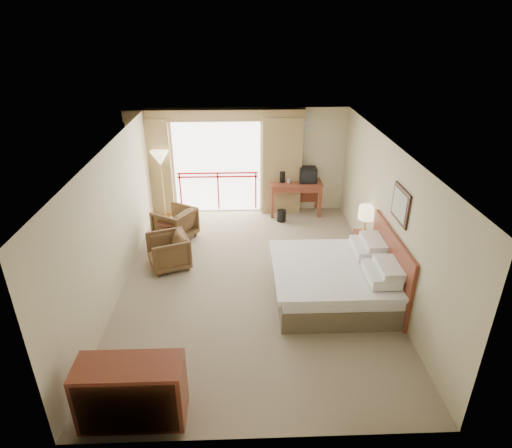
{
  "coord_description": "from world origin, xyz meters",
  "views": [
    {
      "loc": [
        -0.19,
        -7.09,
        4.68
      ],
      "look_at": [
        0.08,
        0.4,
        1.05
      ],
      "focal_mm": 30.0,
      "sensor_mm": 36.0,
      "label": 1
    }
  ],
  "objects_px": {
    "table_lamp": "(367,213)",
    "armchair_near": "(170,266)",
    "bed": "(336,280)",
    "nightstand": "(363,246)",
    "desk": "(295,188)",
    "armchair_far": "(176,238)",
    "floor_lamp": "(160,161)",
    "dresser": "(132,392)",
    "wastebasket": "(281,216)",
    "side_table": "(169,229)",
    "tv": "(308,175)"
  },
  "relations": [
    {
      "from": "table_lamp",
      "to": "armchair_near",
      "type": "height_order",
      "value": "table_lamp"
    },
    {
      "from": "bed",
      "to": "nightstand",
      "type": "xyz_separation_m",
      "value": [
        0.9,
        1.42,
        -0.09
      ]
    },
    {
      "from": "desk",
      "to": "armchair_far",
      "type": "distance_m",
      "value": 3.33
    },
    {
      "from": "armchair_far",
      "to": "floor_lamp",
      "type": "relative_size",
      "value": 0.47
    },
    {
      "from": "armchair_far",
      "to": "dresser",
      "type": "height_order",
      "value": "dresser"
    },
    {
      "from": "table_lamp",
      "to": "floor_lamp",
      "type": "bearing_deg",
      "value": 154.05
    },
    {
      "from": "wastebasket",
      "to": "floor_lamp",
      "type": "relative_size",
      "value": 0.17
    },
    {
      "from": "bed",
      "to": "side_table",
      "type": "xyz_separation_m",
      "value": [
        -3.33,
        2.17,
        0.01
      ]
    },
    {
      "from": "desk",
      "to": "floor_lamp",
      "type": "distance_m",
      "value": 3.49
    },
    {
      "from": "side_table",
      "to": "dresser",
      "type": "xyz_separation_m",
      "value": [
        0.22,
        -4.7,
        0.05
      ]
    },
    {
      "from": "nightstand",
      "to": "floor_lamp",
      "type": "height_order",
      "value": "floor_lamp"
    },
    {
      "from": "nightstand",
      "to": "dresser",
      "type": "relative_size",
      "value": 0.43
    },
    {
      "from": "bed",
      "to": "wastebasket",
      "type": "xyz_separation_m",
      "value": [
        -0.68,
        3.33,
        -0.23
      ]
    },
    {
      "from": "armchair_near",
      "to": "tv",
      "type": "bearing_deg",
      "value": 108.21
    },
    {
      "from": "wastebasket",
      "to": "floor_lamp",
      "type": "xyz_separation_m",
      "value": [
        -2.99,
        0.36,
        1.37
      ]
    },
    {
      "from": "nightstand",
      "to": "armchair_near",
      "type": "height_order",
      "value": "nightstand"
    },
    {
      "from": "side_table",
      "to": "floor_lamp",
      "type": "relative_size",
      "value": 0.32
    },
    {
      "from": "armchair_near",
      "to": "floor_lamp",
      "type": "distance_m",
      "value": 2.95
    },
    {
      "from": "tv",
      "to": "armchair_near",
      "type": "xyz_separation_m",
      "value": [
        -3.22,
        -2.6,
        -1.06
      ]
    },
    {
      "from": "bed",
      "to": "dresser",
      "type": "distance_m",
      "value": 4.01
    },
    {
      "from": "side_table",
      "to": "floor_lamp",
      "type": "xyz_separation_m",
      "value": [
        -0.34,
        1.52,
        1.12
      ]
    },
    {
      "from": "side_table",
      "to": "bed",
      "type": "bearing_deg",
      "value": -33.08
    },
    {
      "from": "bed",
      "to": "dresser",
      "type": "relative_size",
      "value": 1.6
    },
    {
      "from": "desk",
      "to": "armchair_near",
      "type": "distance_m",
      "value": 4.01
    },
    {
      "from": "nightstand",
      "to": "armchair_near",
      "type": "distance_m",
      "value": 4.11
    },
    {
      "from": "nightstand",
      "to": "desk",
      "type": "xyz_separation_m",
      "value": [
        -1.18,
        2.45,
        0.39
      ]
    },
    {
      "from": "table_lamp",
      "to": "floor_lamp",
      "type": "xyz_separation_m",
      "value": [
        -4.56,
        2.22,
        0.48
      ]
    },
    {
      "from": "table_lamp",
      "to": "wastebasket",
      "type": "bearing_deg",
      "value": 130.31
    },
    {
      "from": "dresser",
      "to": "bed",
      "type": "bearing_deg",
      "value": 38.13
    },
    {
      "from": "table_lamp",
      "to": "wastebasket",
      "type": "height_order",
      "value": "table_lamp"
    },
    {
      "from": "desk",
      "to": "dresser",
      "type": "height_order",
      "value": "dresser"
    },
    {
      "from": "bed",
      "to": "armchair_far",
      "type": "bearing_deg",
      "value": 142.49
    },
    {
      "from": "nightstand",
      "to": "table_lamp",
      "type": "relative_size",
      "value": 0.98
    },
    {
      "from": "bed",
      "to": "floor_lamp",
      "type": "bearing_deg",
      "value": 134.84
    },
    {
      "from": "bed",
      "to": "armchair_far",
      "type": "distance_m",
      "value": 4.1
    },
    {
      "from": "table_lamp",
      "to": "bed",
      "type": "bearing_deg",
      "value": -121.41
    },
    {
      "from": "desk",
      "to": "wastebasket",
      "type": "xyz_separation_m",
      "value": [
        -0.4,
        -0.54,
        -0.53
      ]
    },
    {
      "from": "bed",
      "to": "table_lamp",
      "type": "height_order",
      "value": "table_lamp"
    },
    {
      "from": "floor_lamp",
      "to": "desk",
      "type": "bearing_deg",
      "value": 3.0
    },
    {
      "from": "bed",
      "to": "nightstand",
      "type": "height_order",
      "value": "bed"
    },
    {
      "from": "wastebasket",
      "to": "armchair_far",
      "type": "distance_m",
      "value": 2.7
    },
    {
      "from": "bed",
      "to": "desk",
      "type": "height_order",
      "value": "bed"
    },
    {
      "from": "desk",
      "to": "tv",
      "type": "xyz_separation_m",
      "value": [
        0.3,
        -0.06,
        0.38
      ]
    },
    {
      "from": "wastebasket",
      "to": "floor_lamp",
      "type": "distance_m",
      "value": 3.31
    },
    {
      "from": "table_lamp",
      "to": "desk",
      "type": "height_order",
      "value": "table_lamp"
    },
    {
      "from": "nightstand",
      "to": "wastebasket",
      "type": "relative_size",
      "value": 1.97
    },
    {
      "from": "tv",
      "to": "armchair_near",
      "type": "relative_size",
      "value": 0.54
    },
    {
      "from": "nightstand",
      "to": "side_table",
      "type": "distance_m",
      "value": 4.29
    },
    {
      "from": "table_lamp",
      "to": "desk",
      "type": "xyz_separation_m",
      "value": [
        -1.18,
        2.4,
        -0.36
      ]
    },
    {
      "from": "table_lamp",
      "to": "dresser",
      "type": "distance_m",
      "value": 5.69
    }
  ]
}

